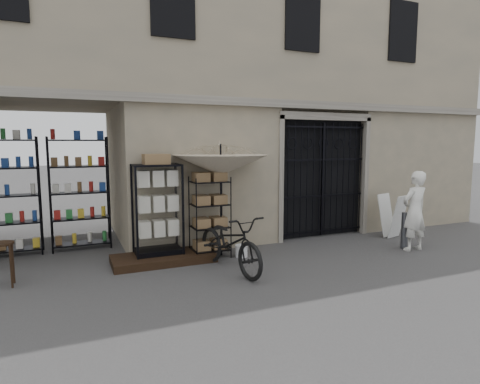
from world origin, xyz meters
name	(u,v)px	position (x,y,z in m)	size (l,w,h in m)	color
ground	(308,269)	(0.00, 0.00, 0.00)	(80.00, 80.00, 0.00)	black
main_building	(229,62)	(0.00, 4.00, 4.50)	(14.00, 4.00, 9.00)	gray
shop_recess	(46,186)	(-4.50, 2.80, 1.50)	(3.00, 1.70, 3.00)	black
shop_shelving	(45,195)	(-4.55, 3.30, 1.25)	(2.70, 0.50, 2.50)	black
iron_gate	(319,177)	(1.75, 2.28, 1.50)	(2.50, 0.21, 3.00)	black
step_platform	(163,258)	(-2.40, 1.55, 0.07)	(2.00, 0.90, 0.15)	black
display_cabinet	(158,214)	(-2.47, 1.69, 0.96)	(0.94, 0.62, 1.95)	black
wire_rack	(210,218)	(-1.41, 1.57, 0.82)	(0.85, 0.70, 1.68)	black
market_umbrella	(221,160)	(-1.16, 1.57, 2.02)	(1.81, 1.84, 2.81)	black
white_bucket	(241,251)	(-0.82, 1.28, 0.13)	(0.26, 0.26, 0.25)	silver
bicycle	(230,270)	(-1.37, 0.54, 0.00)	(0.71, 1.07, 2.04)	black
wooden_stool	(3,263)	(-5.12, 1.23, 0.39)	(0.47, 0.47, 0.75)	black
steel_bollard	(404,230)	(2.83, 0.46, 0.41)	(0.15, 0.15, 0.82)	#505258
shopkeeper	(412,250)	(2.89, 0.26, 0.00)	(0.64, 1.76, 0.42)	silver
easel_sign	(392,216)	(3.34, 1.37, 0.55)	(0.65, 0.70, 1.06)	silver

